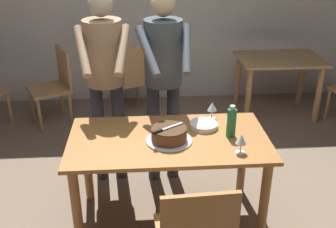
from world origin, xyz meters
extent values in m
plane|color=#7A6651|center=(0.00, 0.00, 0.00)|extent=(14.00, 14.00, 0.00)
cube|color=#9E6633|center=(0.00, 0.00, 0.73)|extent=(1.49, 0.79, 0.03)
cylinder|color=#9E6633|center=(-0.67, -0.32, 0.36)|extent=(0.07, 0.07, 0.72)
cylinder|color=#9E6633|center=(0.67, -0.32, 0.36)|extent=(0.07, 0.07, 0.72)
cylinder|color=#9E6633|center=(-0.67, 0.32, 0.36)|extent=(0.07, 0.07, 0.72)
cylinder|color=#9E6633|center=(0.67, 0.32, 0.36)|extent=(0.07, 0.07, 0.72)
cylinder|color=silver|center=(0.00, -0.05, 0.76)|extent=(0.34, 0.34, 0.01)
cylinder|color=brown|center=(0.00, -0.05, 0.81)|extent=(0.26, 0.26, 0.09)
cylinder|color=#432A18|center=(0.00, -0.05, 0.86)|extent=(0.25, 0.25, 0.01)
cube|color=silver|center=(0.02, -0.04, 0.87)|extent=(0.18, 0.13, 0.00)
cube|color=black|center=(-0.09, -0.11, 0.87)|extent=(0.08, 0.06, 0.02)
cylinder|color=white|center=(0.29, 0.15, 0.76)|extent=(0.22, 0.22, 0.01)
cylinder|color=white|center=(0.29, 0.15, 0.77)|extent=(0.22, 0.22, 0.01)
cylinder|color=white|center=(0.29, 0.15, 0.78)|extent=(0.22, 0.22, 0.01)
cylinder|color=white|center=(0.29, 0.15, 0.79)|extent=(0.22, 0.22, 0.01)
cylinder|color=silver|center=(0.48, -0.25, 0.75)|extent=(0.07, 0.07, 0.00)
cylinder|color=silver|center=(0.48, -0.25, 0.79)|extent=(0.01, 0.01, 0.07)
cone|color=silver|center=(0.48, -0.25, 0.86)|extent=(0.08, 0.08, 0.07)
cylinder|color=silver|center=(0.38, 0.31, 0.75)|extent=(0.07, 0.07, 0.00)
cylinder|color=silver|center=(0.38, 0.31, 0.79)|extent=(0.01, 0.01, 0.07)
cone|color=silver|center=(0.38, 0.31, 0.86)|extent=(0.08, 0.08, 0.07)
cylinder|color=#1E6B38|center=(0.47, 0.00, 0.86)|extent=(0.07, 0.07, 0.22)
cylinder|color=silver|center=(0.47, 0.00, 0.98)|extent=(0.04, 0.04, 0.03)
cylinder|color=#2D2D38|center=(0.09, 0.63, 0.47)|extent=(0.11, 0.11, 0.95)
cylinder|color=#2D2D38|center=(-0.09, 0.60, 0.47)|extent=(0.11, 0.11, 0.95)
cylinder|color=#3F474C|center=(0.00, 0.62, 1.23)|extent=(0.32, 0.32, 0.55)
sphere|color=tan|center=(0.00, 0.62, 1.62)|extent=(0.20, 0.20, 0.20)
cylinder|color=#3F474C|center=(0.17, 0.45, 1.30)|extent=(0.10, 0.42, 0.34)
cylinder|color=#3F474C|center=(-0.13, 0.41, 1.30)|extent=(0.20, 0.41, 0.34)
cylinder|color=#2D2D38|center=(-0.41, 0.65, 0.47)|extent=(0.11, 0.11, 0.95)
cylinder|color=#2D2D38|center=(-0.58, 0.64, 0.47)|extent=(0.11, 0.11, 0.95)
cylinder|color=#997A5B|center=(-0.50, 0.65, 1.23)|extent=(0.32, 0.32, 0.55)
sphere|color=tan|center=(-0.50, 0.65, 1.62)|extent=(0.20, 0.20, 0.20)
cylinder|color=#997A5B|center=(-0.33, 0.47, 1.30)|extent=(0.14, 0.42, 0.34)
cylinder|color=#997A5B|center=(-0.64, 0.46, 1.30)|extent=(0.17, 0.42, 0.34)
cube|color=#9E6633|center=(0.11, -0.90, 0.68)|extent=(0.44, 0.05, 0.45)
cube|color=tan|center=(1.49, 1.92, 0.72)|extent=(1.00, 0.70, 0.03)
cylinder|color=tan|center=(1.06, 1.65, 0.35)|extent=(0.07, 0.07, 0.71)
cylinder|color=tan|center=(1.91, 1.65, 0.35)|extent=(0.07, 0.07, 0.71)
cylinder|color=tan|center=(1.06, 2.20, 0.35)|extent=(0.07, 0.07, 0.71)
cylinder|color=tan|center=(1.91, 2.20, 0.35)|extent=(0.07, 0.07, 0.71)
cylinder|color=tan|center=(2.07, 1.69, 0.21)|extent=(0.04, 0.04, 0.41)
cube|color=tan|center=(-0.34, 2.12, 0.43)|extent=(0.58, 0.58, 0.04)
cylinder|color=tan|center=(-0.58, 2.22, 0.21)|extent=(0.04, 0.04, 0.41)
cylinder|color=tan|center=(-0.24, 2.36, 0.21)|extent=(0.04, 0.04, 0.41)
cylinder|color=tan|center=(-0.44, 1.88, 0.21)|extent=(0.04, 0.04, 0.41)
cylinder|color=tan|center=(-0.10, 2.02, 0.21)|extent=(0.04, 0.04, 0.41)
cube|color=tan|center=(-0.26, 1.93, 0.68)|extent=(0.42, 0.20, 0.45)
cube|color=tan|center=(-1.28, 1.87, 0.43)|extent=(0.59, 0.59, 0.04)
cylinder|color=tan|center=(-1.36, 1.62, 0.21)|extent=(0.04, 0.04, 0.41)
cylinder|color=tan|center=(-1.52, 1.95, 0.21)|extent=(0.04, 0.04, 0.41)
cylinder|color=tan|center=(-1.04, 1.79, 0.21)|extent=(0.04, 0.04, 0.41)
cylinder|color=tan|center=(-1.20, 2.11, 0.21)|extent=(0.04, 0.04, 0.41)
cube|color=tan|center=(-1.10, 1.96, 0.68)|extent=(0.22, 0.41, 0.45)
cylinder|color=tan|center=(-1.78, 1.88, 0.21)|extent=(0.04, 0.04, 0.41)
camera|label=1|loc=(-0.19, -2.60, 2.18)|focal=42.73mm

